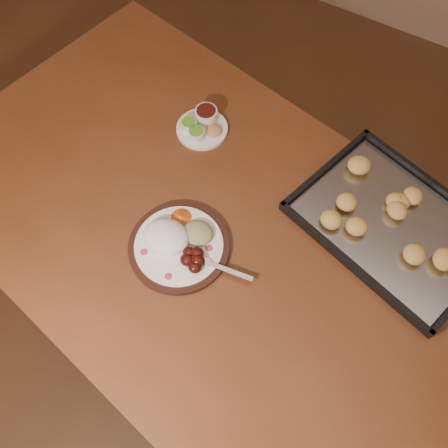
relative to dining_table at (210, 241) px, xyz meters
The scene contains 5 objects.
ground 0.67m from the dining_table, 98.70° to the right, with size 4.00×4.00×0.00m, color brown.
dining_table is the anchor object (origin of this frame).
dinner_plate 0.15m from the dining_table, 110.44° to the right, with size 0.32×0.25×0.06m.
condiment_saucer 0.32m from the dining_table, 124.37° to the left, with size 0.14×0.14×0.05m.
baking_tray 0.47m from the dining_table, 29.24° to the left, with size 0.54×0.46×0.05m.
Camera 1 is at (0.35, -0.33, 1.85)m, focal length 40.00 mm.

